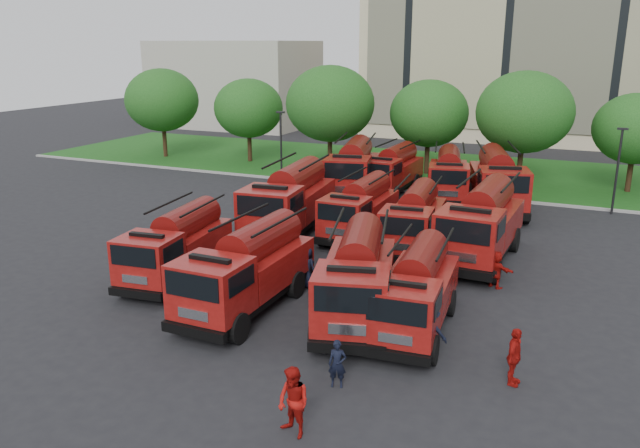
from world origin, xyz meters
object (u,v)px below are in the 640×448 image
(fire_truck_5, at_px, (360,208))
(fire_truck_7, at_px, (482,224))
(fire_truck_8, at_px, (353,169))
(firefighter_2, at_px, (512,384))
(fire_truck_10, at_px, (448,175))
(firefighter_1, at_px, (294,435))
(firefighter_3, at_px, (427,361))
(fire_truck_1, at_px, (247,269))
(firefighter_5, at_px, (495,287))
(fire_truck_4, at_px, (290,201))
(fire_truck_0, at_px, (177,245))
(firefighter_4, at_px, (307,287))
(fire_truck_3, at_px, (416,291))
(fire_truck_6, at_px, (414,219))
(fire_truck_9, at_px, (392,170))
(fire_truck_11, at_px, (497,181))
(firefighter_0, at_px, (337,386))
(fire_truck_2, at_px, (357,277))

(fire_truck_5, distance_m, fire_truck_7, 6.56)
(fire_truck_8, relative_size, firefighter_2, 4.66)
(fire_truck_7, distance_m, fire_truck_10, 11.68)
(firefighter_1, distance_m, firefighter_3, 5.68)
(fire_truck_8, height_order, firefighter_2, fire_truck_8)
(fire_truck_1, height_order, firefighter_5, fire_truck_1)
(fire_truck_4, distance_m, fire_truck_8, 9.22)
(fire_truck_0, bearing_deg, firefighter_4, 6.64)
(firefighter_1, xyz_separation_m, firefighter_5, (3.17, 12.51, 0.00))
(fire_truck_3, height_order, fire_truck_4, fire_truck_4)
(fire_truck_1, height_order, fire_truck_10, fire_truck_1)
(fire_truck_7, bearing_deg, fire_truck_3, -92.94)
(firefighter_4, bearing_deg, fire_truck_6, -94.81)
(firefighter_1, bearing_deg, firefighter_3, 89.52)
(fire_truck_9, distance_m, firefighter_3, 23.52)
(fire_truck_0, distance_m, fire_truck_11, 20.29)
(fire_truck_3, height_order, firefighter_2, fire_truck_3)
(fire_truck_0, height_order, firefighter_4, fire_truck_0)
(fire_truck_9, distance_m, firefighter_1, 27.96)
(firefighter_1, distance_m, firefighter_5, 12.91)
(firefighter_3, bearing_deg, fire_truck_7, -111.60)
(fire_truck_8, relative_size, firefighter_4, 4.83)
(firefighter_1, relative_size, firefighter_5, 1.21)
(fire_truck_8, bearing_deg, fire_truck_4, -102.97)
(fire_truck_8, distance_m, firefighter_3, 22.29)
(fire_truck_6, distance_m, firefighter_0, 13.49)
(fire_truck_1, bearing_deg, fire_truck_10, 82.01)
(fire_truck_0, relative_size, fire_truck_6, 0.99)
(firefighter_0, bearing_deg, fire_truck_11, 71.36)
(fire_truck_9, relative_size, firefighter_0, 4.69)
(fire_truck_5, relative_size, firefighter_1, 3.44)
(fire_truck_9, height_order, firefighter_0, fire_truck_9)
(fire_truck_9, bearing_deg, fire_truck_10, -5.57)
(fire_truck_6, height_order, firefighter_0, fire_truck_6)
(fire_truck_7, bearing_deg, fire_truck_6, 177.96)
(fire_truck_10, bearing_deg, fire_truck_1, -111.14)
(fire_truck_0, distance_m, firefighter_0, 11.16)
(firefighter_0, bearing_deg, fire_truck_1, 128.12)
(fire_truck_5, height_order, firefighter_3, fire_truck_5)
(fire_truck_8, relative_size, firefighter_5, 5.29)
(fire_truck_1, distance_m, firefighter_0, 6.66)
(firefighter_1, bearing_deg, fire_truck_8, 129.46)
(fire_truck_2, xyz_separation_m, fire_truck_7, (2.96, 8.42, 0.14))
(fire_truck_3, distance_m, fire_truck_5, 11.21)
(firefighter_3, bearing_deg, firefighter_1, 44.93)
(fire_truck_1, relative_size, fire_truck_2, 0.95)
(firefighter_3, xyz_separation_m, firefighter_5, (1.02, 7.26, 0.00))
(fire_truck_1, bearing_deg, firefighter_5, 36.77)
(fire_truck_11, bearing_deg, firefighter_3, -102.94)
(fire_truck_10, xyz_separation_m, firefighter_5, (5.22, -14.20, -1.60))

